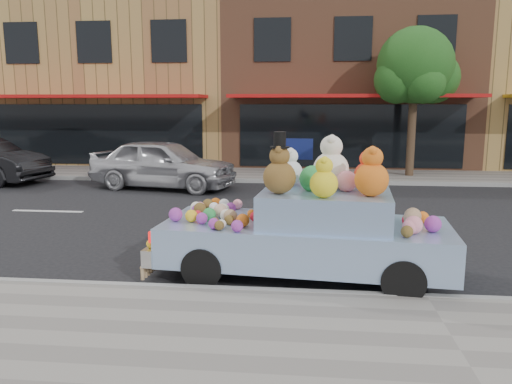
# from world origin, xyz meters

# --- Properties ---
(ground) EXTENTS (120.00, 120.00, 0.00)m
(ground) POSITION_xyz_m (0.00, 0.00, 0.00)
(ground) COLOR black
(ground) RESTS_ON ground
(near_sidewalk) EXTENTS (60.00, 3.00, 0.12)m
(near_sidewalk) POSITION_xyz_m (0.00, -6.50, 0.06)
(near_sidewalk) COLOR gray
(near_sidewalk) RESTS_ON ground
(far_sidewalk) EXTENTS (60.00, 3.00, 0.12)m
(far_sidewalk) POSITION_xyz_m (0.00, 6.50, 0.06)
(far_sidewalk) COLOR gray
(far_sidewalk) RESTS_ON ground
(near_kerb) EXTENTS (60.00, 0.12, 0.13)m
(near_kerb) POSITION_xyz_m (0.00, -5.00, 0.07)
(near_kerb) COLOR gray
(near_kerb) RESTS_ON ground
(far_kerb) EXTENTS (60.00, 0.12, 0.13)m
(far_kerb) POSITION_xyz_m (0.00, 5.00, 0.07)
(far_kerb) COLOR gray
(far_kerb) RESTS_ON ground
(storefront_left) EXTENTS (10.00, 9.80, 7.30)m
(storefront_left) POSITION_xyz_m (-10.00, 11.97, 3.64)
(storefront_left) COLOR #A27F44
(storefront_left) RESTS_ON ground
(storefront_mid) EXTENTS (10.00, 9.80, 7.30)m
(storefront_mid) POSITION_xyz_m (0.00, 11.97, 3.64)
(storefront_mid) COLOR #8F583C
(storefront_mid) RESTS_ON ground
(street_tree) EXTENTS (3.00, 2.70, 5.22)m
(street_tree) POSITION_xyz_m (2.03, 6.55, 3.69)
(street_tree) COLOR #38281C
(street_tree) RESTS_ON ground
(car_silver) EXTENTS (4.85, 2.69, 1.56)m
(car_silver) POSITION_xyz_m (-6.09, 3.63, 0.78)
(car_silver) COLOR silver
(car_silver) RESTS_ON ground
(art_car) EXTENTS (4.62, 2.15, 2.24)m
(art_car) POSITION_xyz_m (-1.59, -4.06, 0.79)
(art_car) COLOR black
(art_car) RESTS_ON ground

